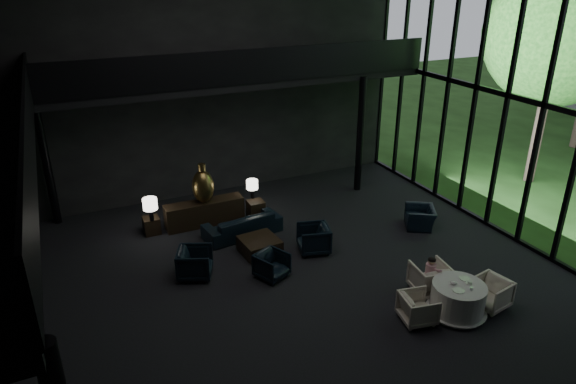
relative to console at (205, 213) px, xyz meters
name	(u,v)px	position (x,y,z in m)	size (l,w,h in m)	color
floor	(280,276)	(0.89, -3.65, -0.38)	(14.00, 12.00, 0.02)	black
wall_back	(203,77)	(0.89, 2.35, 3.62)	(14.00, 0.04, 8.00)	black
wall_front	(472,245)	(0.89, -9.65, 3.62)	(14.00, 0.04, 8.00)	black
curtain_wall	(508,95)	(7.84, -3.65, 3.62)	(0.20, 12.00, 8.00)	black
mezzanine_back	(243,81)	(1.89, 1.35, 3.62)	(12.00, 2.00, 0.25)	black
railing_left	(29,126)	(-4.11, -3.65, 4.22)	(0.06, 12.00, 1.00)	black
railing_back	(254,66)	(1.89, 0.35, 4.22)	(12.00, 0.06, 1.00)	black
column_nw	(46,162)	(-4.11, 2.05, 1.62)	(0.24, 0.24, 4.00)	black
column_ne	(360,135)	(5.69, 0.35, 1.62)	(0.24, 0.24, 4.00)	black
tree_near	(558,34)	(11.89, -1.65, 4.85)	(4.80, 4.80, 7.65)	#382D23
console	(205,213)	(0.00, 0.00, 0.00)	(2.39, 0.54, 0.76)	black
bronze_urn	(203,186)	(0.00, -0.03, 0.90)	(0.65, 0.65, 1.21)	#AF792B
side_table_left	(152,225)	(-1.60, 0.10, -0.13)	(0.46, 0.46, 0.51)	black
table_lamp_left	(150,205)	(-1.60, -0.09, 0.62)	(0.42, 0.42, 0.70)	black
side_table_right	(256,209)	(1.60, -0.20, -0.11)	(0.49, 0.49, 0.54)	black
table_lamp_right	(252,185)	(1.60, 0.07, 0.60)	(0.37, 0.37, 0.62)	black
sofa	(242,220)	(0.80, -1.13, 0.11)	(2.49, 0.73, 0.97)	#0D1D30
lounge_armchair_west	(195,260)	(-1.06, -2.71, 0.09)	(0.91, 0.85, 0.94)	black
lounge_armchair_east	(314,236)	(2.25, -2.86, 0.09)	(0.91, 0.85, 0.93)	#0F1C37
lounge_armchair_south	(272,265)	(0.69, -3.57, -0.03)	(0.69, 0.64, 0.71)	black
window_armchair	(420,216)	(5.86, -2.92, -0.01)	(0.84, 0.55, 0.74)	black
coffee_table	(260,246)	(0.86, -2.33, -0.16)	(0.98, 0.98, 0.44)	black
dining_table	(457,301)	(3.91, -6.72, -0.05)	(1.36, 1.36, 0.75)	white
dining_chair_north	(430,275)	(3.90, -5.77, 0.06)	(0.87, 0.81, 0.89)	silver
dining_chair_east	(490,292)	(4.77, -6.84, 0.01)	(0.76, 0.71, 0.78)	beige
dining_chair_west	(418,307)	(2.92, -6.57, -0.02)	(0.69, 0.65, 0.71)	beige
child	(431,267)	(3.84, -5.82, 0.34)	(0.25, 0.25, 0.55)	#D094A2
plate_a	(459,291)	(3.73, -6.88, 0.38)	(0.25, 0.25, 0.02)	white
plate_b	(465,279)	(4.18, -6.57, 0.38)	(0.23, 0.23, 0.02)	white
saucer	(469,283)	(4.13, -6.75, 0.37)	(0.14, 0.14, 0.01)	white
coffee_cup	(470,282)	(4.14, -6.77, 0.41)	(0.09, 0.09, 0.07)	white
cereal_bowl	(453,283)	(3.80, -6.63, 0.41)	(0.15, 0.15, 0.07)	white
cream_pot	(471,289)	(4.00, -6.97, 0.40)	(0.06, 0.06, 0.07)	#99999E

